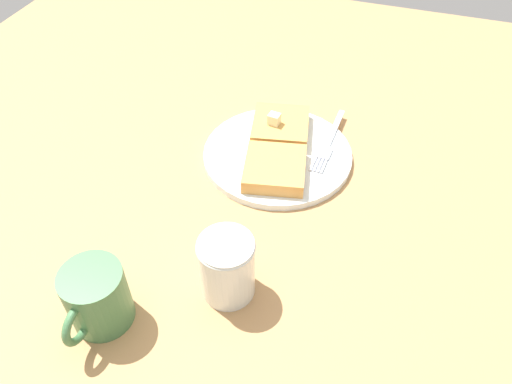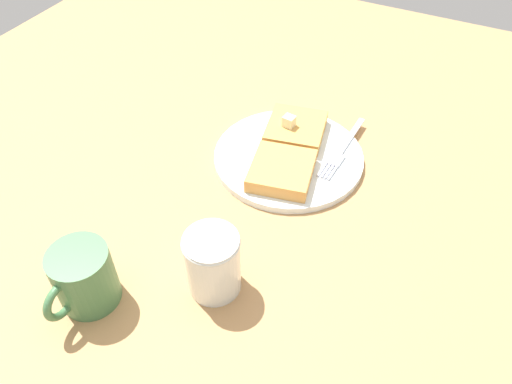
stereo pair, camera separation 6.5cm
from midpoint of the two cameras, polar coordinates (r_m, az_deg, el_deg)
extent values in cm
cube|color=#B28250|center=(78.91, -0.53, 3.87)|extent=(121.84, 121.84, 2.19)
cylinder|color=white|center=(76.90, 6.18, 3.87)|extent=(22.78, 22.78, 1.10)
torus|color=gray|center=(76.81, 6.19, 3.96)|extent=(22.78, 22.78, 0.80)
cube|color=gold|center=(79.68, 6.92, 7.03)|extent=(10.90, 10.43, 2.15)
cube|color=#D8984B|center=(72.15, 5.56, 2.33)|extent=(10.90, 10.43, 2.15)
cube|color=#F4E8B5|center=(77.99, 6.22, 7.94)|extent=(1.77, 1.92, 1.74)
cube|color=silver|center=(81.27, 13.08, 6.13)|extent=(10.03, 1.34, 0.36)
cube|color=silver|center=(76.44, 11.47, 3.53)|extent=(2.89, 2.32, 0.36)
cube|color=silver|center=(74.11, 11.24, 1.98)|extent=(3.21, 0.46, 0.36)
cube|color=silver|center=(74.21, 10.85, 2.12)|extent=(3.21, 0.46, 0.36)
cube|color=silver|center=(74.31, 10.46, 2.27)|extent=(3.21, 0.46, 0.36)
cube|color=silver|center=(74.42, 10.07, 2.41)|extent=(3.21, 0.46, 0.36)
cylinder|color=#58280C|center=(59.15, -1.69, -9.07)|extent=(5.90, 5.90, 6.09)
cylinder|color=silver|center=(58.13, -1.72, -8.35)|extent=(6.41, 6.41, 8.63)
torus|color=silver|center=(55.06, -1.80, -5.96)|extent=(6.66, 6.66, 0.50)
cylinder|color=#447748|center=(59.67, -16.04, -9.50)|extent=(6.96, 6.96, 7.96)
torus|color=#447748|center=(58.08, -18.38, -11.85)|extent=(4.88, 0.90, 4.88)
camera|label=1|loc=(0.03, -87.13, 2.89)|focal=35.00mm
camera|label=2|loc=(0.03, 92.87, -2.89)|focal=35.00mm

